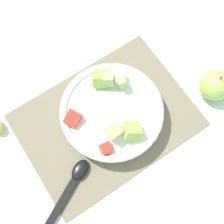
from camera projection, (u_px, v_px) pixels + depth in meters
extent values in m
plane|color=silver|center=(107.00, 120.00, 0.79)|extent=(2.40, 2.40, 0.00)
cube|color=#756B56|center=(107.00, 120.00, 0.79)|extent=(0.45, 0.32, 0.01)
cylinder|color=white|center=(112.00, 114.00, 0.76)|extent=(0.24, 0.24, 0.05)
torus|color=white|center=(112.00, 111.00, 0.74)|extent=(0.26, 0.26, 0.02)
cube|color=#9EC656|center=(132.00, 131.00, 0.70)|extent=(0.06, 0.06, 0.05)
cube|color=#A3CC6B|center=(109.00, 79.00, 0.74)|extent=(0.04, 0.04, 0.04)
cube|color=#BC3828|center=(106.00, 148.00, 0.70)|extent=(0.03, 0.03, 0.03)
cube|color=beige|center=(122.00, 77.00, 0.76)|extent=(0.03, 0.03, 0.03)
cube|color=#A3CC6B|center=(122.00, 81.00, 0.74)|extent=(0.03, 0.03, 0.03)
cube|color=#BC3828|center=(73.00, 118.00, 0.73)|extent=(0.05, 0.05, 0.04)
cube|color=#E5D684|center=(113.00, 130.00, 0.69)|extent=(0.04, 0.04, 0.04)
cube|color=#8CB74C|center=(101.00, 79.00, 0.75)|extent=(0.06, 0.06, 0.04)
ellipsoid|color=black|center=(80.00, 170.00, 0.73)|extent=(0.07, 0.06, 0.01)
cube|color=black|center=(60.00, 205.00, 0.71)|extent=(0.14, 0.09, 0.01)
sphere|color=#9EC656|center=(215.00, 85.00, 0.78)|extent=(0.08, 0.08, 0.08)
cylinder|color=brown|center=(221.00, 78.00, 0.73)|extent=(0.00, 0.00, 0.01)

